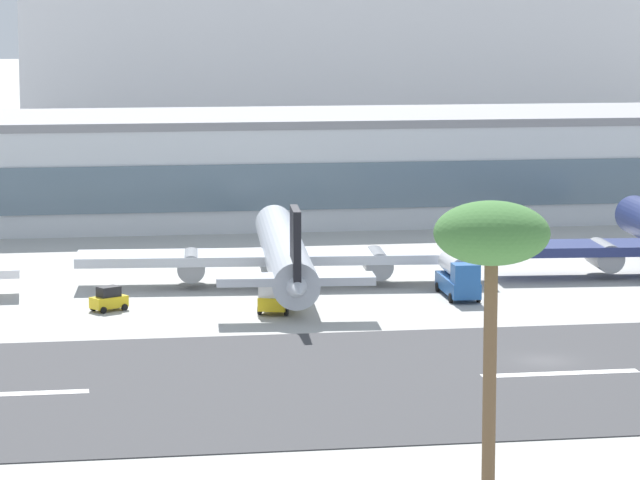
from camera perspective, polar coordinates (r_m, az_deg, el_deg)
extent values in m
plane|color=#A8A8A3|center=(128.41, 7.75, -4.17)|extent=(1400.00, 1400.00, 0.00)
cube|color=#38383A|center=(124.24, 8.36, -4.58)|extent=(800.00, 35.64, 0.08)
cube|color=white|center=(118.57, -10.87, -5.24)|extent=(12.00, 1.20, 0.01)
cube|color=white|center=(124.17, 8.28, -4.57)|extent=(12.00, 1.20, 0.01)
cube|color=silver|center=(210.73, -3.43, 2.41)|extent=(213.04, 29.20, 12.30)
cube|color=slate|center=(196.21, -2.99, 1.81)|extent=(206.65, 0.30, 5.53)
cube|color=gray|center=(210.16, -3.45, 4.22)|extent=(215.17, 29.50, 1.00)
cube|color=#BCBCC1|center=(321.77, 1.16, 6.28)|extent=(127.11, 25.74, 33.18)
cylinder|color=silver|center=(161.69, -1.25, -0.39)|extent=(7.76, 41.45, 4.12)
sphere|color=silver|center=(182.08, -1.59, 0.58)|extent=(3.92, 3.92, 3.92)
cone|color=silver|center=(141.36, -0.81, -1.64)|extent=(4.36, 7.72, 3.71)
cube|color=silver|center=(160.93, -1.23, -0.58)|extent=(40.64, 9.73, 0.91)
cylinder|color=gray|center=(161.77, 1.97, -0.80)|extent=(3.18, 5.99, 2.68)
cylinder|color=gray|center=(160.83, -4.46, -0.87)|extent=(3.18, 5.99, 2.68)
cube|color=silver|center=(142.91, -0.85, -1.36)|extent=(13.93, 4.60, 0.73)
cube|color=black|center=(142.46, -0.85, -0.21)|extent=(1.15, 5.60, 6.60)
cylinder|color=black|center=(160.07, -1.21, -1.43)|extent=(0.74, 0.74, 1.13)
sphere|color=navy|center=(192.15, 10.74, 0.88)|extent=(4.11, 4.11, 4.11)
cylinder|color=gray|center=(168.37, 9.74, -0.52)|extent=(3.26, 6.25, 2.81)
cube|color=gold|center=(147.69, -1.45, -2.06)|extent=(4.32, 6.46, 1.20)
cube|color=silver|center=(146.75, -1.51, -1.57)|extent=(3.65, 4.85, 1.60)
cube|color=gold|center=(149.54, -1.28, -1.40)|extent=(2.65, 2.34, 1.50)
cylinder|color=black|center=(149.57, -0.83, -2.16)|extent=(0.57, 0.94, 0.90)
cylinder|color=black|center=(150.07, -1.73, -2.13)|extent=(0.57, 0.94, 0.90)
cylinder|color=black|center=(145.53, -1.17, -2.45)|extent=(0.57, 0.94, 0.90)
cylinder|color=black|center=(146.04, -2.09, -2.42)|extent=(0.57, 0.94, 0.90)
cube|color=#23569E|center=(155.12, 4.77, -1.55)|extent=(2.84, 8.57, 1.40)
cylinder|color=silver|center=(155.82, 4.69, -0.85)|extent=(2.26, 5.84, 2.10)
cube|color=#23569E|center=(151.75, 5.04, -1.16)|extent=(2.45, 2.11, 1.80)
cylinder|color=black|center=(152.11, 4.53, -2.01)|extent=(0.31, 0.91, 0.90)
cylinder|color=black|center=(152.67, 5.48, -1.98)|extent=(0.31, 0.91, 0.90)
cylinder|color=black|center=(157.84, 4.07, -1.63)|extent=(0.31, 0.91, 0.90)
cylinder|color=black|center=(158.38, 4.99, -1.61)|extent=(0.31, 0.91, 0.90)
cube|color=gold|center=(148.99, -7.28, -2.13)|extent=(3.57, 3.02, 1.00)
cube|color=black|center=(148.82, -7.29, -1.77)|extent=(2.30, 2.09, 0.90)
cylinder|color=black|center=(149.15, -7.81, -2.32)|extent=(0.66, 0.55, 0.60)
cylinder|color=black|center=(147.82, -7.48, -2.41)|extent=(0.66, 0.55, 0.60)
cylinder|color=black|center=(150.34, -7.09, -2.23)|extent=(0.66, 0.55, 0.60)
cylinder|color=black|center=(149.02, -6.75, -2.31)|extent=(0.66, 0.55, 0.60)
cylinder|color=brown|center=(91.24, 5.87, -4.41)|extent=(0.75, 0.75, 14.96)
ellipsoid|color=#427538|center=(89.91, 5.94, 0.24)|extent=(6.33, 6.33, 3.48)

